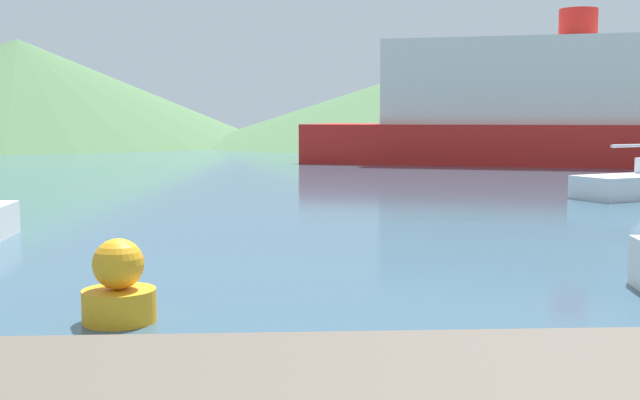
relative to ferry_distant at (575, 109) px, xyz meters
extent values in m
cube|color=red|center=(0.00, 0.00, -1.82)|extent=(29.04, 12.73, 2.07)
cube|color=silver|center=(0.00, 0.00, 1.40)|extent=(20.54, 10.08, 4.38)
cylinder|color=red|center=(0.00, 0.00, 4.39)|extent=(1.97, 1.97, 1.60)
cylinder|color=orange|center=(-13.19, -34.08, -2.66)|extent=(0.89, 0.89, 0.40)
sphere|color=orange|center=(-13.19, -34.08, -2.15)|extent=(0.62, 0.62, 0.62)
cone|color=#476B42|center=(-43.19, 27.49, 1.86)|extent=(45.90, 45.90, 9.45)
cone|color=#476B42|center=(-5.63, 29.28, 0.61)|extent=(43.42, 43.42, 6.94)
camera|label=1|loc=(-9.98, -43.41, -0.37)|focal=45.00mm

